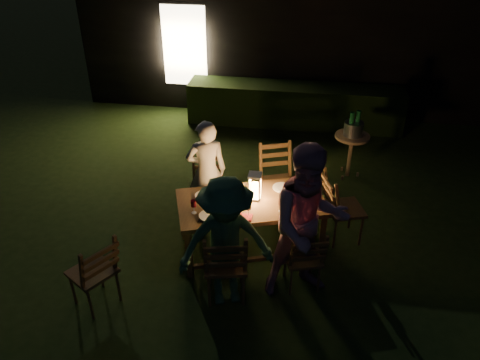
% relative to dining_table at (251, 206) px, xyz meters
% --- Properties ---
extents(garden_envelope, '(40.00, 40.00, 3.20)m').
position_rel_dining_table_xyz_m(garden_envelope, '(0.80, 6.44, 0.90)').
color(garden_envelope, black).
rests_on(garden_envelope, ground).
extents(dining_table, '(2.00, 1.45, 0.75)m').
position_rel_dining_table_xyz_m(dining_table, '(0.00, 0.00, 0.00)').
color(dining_table, '#53371B').
rests_on(dining_table, ground).
extents(chair_near_left, '(0.56, 0.58, 1.04)m').
position_rel_dining_table_xyz_m(chair_near_left, '(-0.17, -0.88, -0.36)').
color(chair_near_left, '#53371B').
rests_on(chair_near_left, ground).
extents(chair_near_right, '(0.51, 0.53, 0.90)m').
position_rel_dining_table_xyz_m(chair_near_right, '(0.68, -0.57, -0.40)').
color(chair_near_right, '#53371B').
rests_on(chair_near_right, ground).
extents(chair_far_left, '(0.51, 0.53, 0.95)m').
position_rel_dining_table_xyz_m(chair_far_left, '(-0.68, 0.57, -0.39)').
color(chair_far_left, '#53371B').
rests_on(chair_far_left, ground).
extents(chair_far_right, '(0.62, 0.64, 1.05)m').
position_rel_dining_table_xyz_m(chair_far_right, '(0.26, 0.91, -0.36)').
color(chair_far_right, '#53371B').
rests_on(chair_far_right, ground).
extents(chair_end, '(0.62, 0.60, 1.04)m').
position_rel_dining_table_xyz_m(chair_end, '(1.16, 0.41, -0.36)').
color(chair_end, '#53371B').
rests_on(chair_end, ground).
extents(chair_spare, '(0.64, 0.63, 0.99)m').
position_rel_dining_table_xyz_m(chair_spare, '(-1.57, -1.21, -0.38)').
color(chair_spare, '#53371B').
rests_on(chair_spare, ground).
extents(person_house_side, '(0.64, 0.52, 1.50)m').
position_rel_dining_table_xyz_m(person_house_side, '(-0.70, 0.62, 0.07)').
color(person_house_side, '#F1E2CD').
rests_on(person_house_side, ground).
extents(person_opp_right, '(1.10, 0.98, 1.88)m').
position_rel_dining_table_xyz_m(person_opp_right, '(0.70, -0.62, 0.26)').
color(person_opp_right, '#B1798C').
rests_on(person_opp_right, ground).
extents(person_opp_left, '(1.17, 0.91, 1.60)m').
position_rel_dining_table_xyz_m(person_opp_left, '(-0.15, -0.92, 0.12)').
color(person_opp_left, '#2F5E3C').
rests_on(person_opp_left, ground).
extents(lantern, '(0.16, 0.16, 0.35)m').
position_rel_dining_table_xyz_m(lantern, '(0.03, 0.06, 0.23)').
color(lantern, white).
rests_on(lantern, dining_table).
extents(plate_far_left, '(0.25, 0.25, 0.01)m').
position_rel_dining_table_xyz_m(plate_far_left, '(-0.59, 0.02, 0.08)').
color(plate_far_left, white).
rests_on(plate_far_left, dining_table).
extents(plate_near_left, '(0.25, 0.25, 0.01)m').
position_rel_dining_table_xyz_m(plate_near_left, '(-0.44, -0.39, 0.08)').
color(plate_near_left, white).
rests_on(plate_near_left, dining_table).
extents(plate_far_right, '(0.25, 0.25, 0.01)m').
position_rel_dining_table_xyz_m(plate_far_right, '(0.35, 0.36, 0.08)').
color(plate_far_right, white).
rests_on(plate_far_right, dining_table).
extents(plate_near_right, '(0.25, 0.25, 0.01)m').
position_rel_dining_table_xyz_m(plate_near_right, '(0.50, -0.06, 0.08)').
color(plate_near_right, white).
rests_on(plate_near_right, dining_table).
extents(wineglass_a, '(0.06, 0.06, 0.18)m').
position_rel_dining_table_xyz_m(wineglass_a, '(-0.38, 0.16, 0.16)').
color(wineglass_a, '#59070F').
rests_on(wineglass_a, dining_table).
extents(wineglass_b, '(0.06, 0.06, 0.18)m').
position_rel_dining_table_xyz_m(wineglass_b, '(-0.64, -0.35, 0.16)').
color(wineglass_b, '#59070F').
rests_on(wineglass_b, dining_table).
extents(wineglass_c, '(0.06, 0.06, 0.18)m').
position_rel_dining_table_xyz_m(wineglass_c, '(0.38, -0.16, 0.16)').
color(wineglass_c, '#59070F').
rests_on(wineglass_c, dining_table).
extents(wineglass_d, '(0.06, 0.06, 0.18)m').
position_rel_dining_table_xyz_m(wineglass_d, '(0.52, 0.38, 0.16)').
color(wineglass_d, '#59070F').
rests_on(wineglass_d, dining_table).
extents(wineglass_e, '(0.06, 0.06, 0.18)m').
position_rel_dining_table_xyz_m(wineglass_e, '(0.01, -0.32, 0.16)').
color(wineglass_e, silver).
rests_on(wineglass_e, dining_table).
extents(bottle_table, '(0.07, 0.07, 0.28)m').
position_rel_dining_table_xyz_m(bottle_table, '(-0.24, -0.08, 0.21)').
color(bottle_table, '#0F471E').
rests_on(bottle_table, dining_table).
extents(napkin_left, '(0.18, 0.14, 0.01)m').
position_rel_dining_table_xyz_m(napkin_left, '(-0.03, -0.35, 0.08)').
color(napkin_left, red).
rests_on(napkin_left, dining_table).
extents(napkin_right, '(0.18, 0.14, 0.01)m').
position_rel_dining_table_xyz_m(napkin_right, '(0.62, -0.10, 0.08)').
color(napkin_right, red).
rests_on(napkin_right, dining_table).
extents(phone, '(0.14, 0.07, 0.01)m').
position_rel_dining_table_xyz_m(phone, '(-0.48, -0.49, 0.08)').
color(phone, black).
rests_on(phone, dining_table).
extents(side_table, '(0.55, 0.55, 0.74)m').
position_rel_dining_table_xyz_m(side_table, '(1.32, 2.11, -0.03)').
color(side_table, olive).
rests_on(side_table, ground).
extents(ice_bucket, '(0.30, 0.30, 0.22)m').
position_rel_dining_table_xyz_m(ice_bucket, '(1.32, 2.11, 0.17)').
color(ice_bucket, '#A5A8AD').
rests_on(ice_bucket, side_table).
extents(bottle_bucket_a, '(0.07, 0.07, 0.32)m').
position_rel_dining_table_xyz_m(bottle_bucket_a, '(1.27, 2.07, 0.22)').
color(bottle_bucket_a, '#0F471E').
rests_on(bottle_bucket_a, side_table).
extents(bottle_bucket_b, '(0.07, 0.07, 0.32)m').
position_rel_dining_table_xyz_m(bottle_bucket_b, '(1.37, 2.15, 0.22)').
color(bottle_bucket_b, '#0F471E').
rests_on(bottle_bucket_b, side_table).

